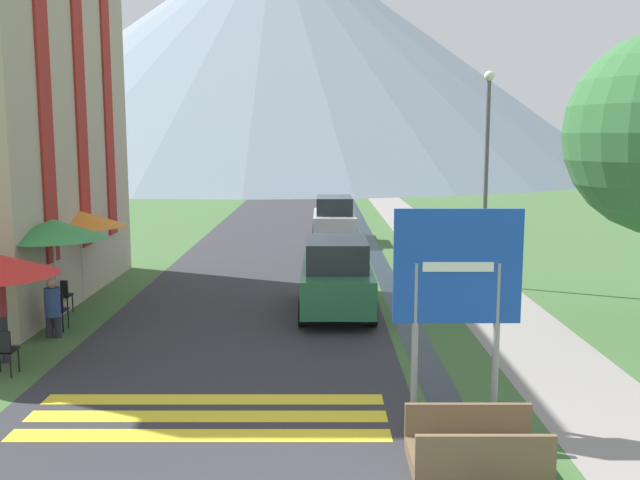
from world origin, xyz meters
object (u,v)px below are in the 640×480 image
Objects in this scene: road_sign at (455,285)px; cafe_chair_far_right at (59,294)px; parked_car_far at (332,219)px; parked_car_near at (335,276)px; streetlamp at (485,163)px; person_seated_near at (50,305)px; cafe_umbrella_rear_orange at (78,219)px; cafe_chair_nearest at (0,349)px; footbridge at (474,450)px; cafe_chair_middle at (54,308)px; cafe_umbrella_middle_green at (51,229)px.

cafe_chair_far_right is at bearing 141.57° from road_sign.
road_sign reaches higher than parked_car_far.
streetlamp is at bearing 37.08° from parked_car_near.
road_sign reaches higher than person_seated_near.
cafe_chair_nearest is at bearing -85.03° from cafe_umbrella_rear_orange.
footbridge is 8.35m from cafe_chair_nearest.
person_seated_near is at bearing -69.37° from cafe_chair_far_right.
road_sign is at bearing -13.24° from cafe_chair_nearest.
cafe_chair_far_right is at bearing 78.15° from cafe_chair_middle.
person_seated_near is 0.21× the size of streetlamp.
cafe_umbrella_rear_orange is (0.04, 1.45, 1.62)m from cafe_chair_far_right.
road_sign is 0.79× the size of parked_car_near.
cafe_umbrella_middle_green is at bearing -115.31° from parked_car_far.
cafe_chair_nearest is at bearing -110.48° from parked_car_far.
road_sign is at bearing -30.62° from person_seated_near.
parked_car_far is (-1.41, 18.53, -1.17)m from road_sign.
footbridge is 0.42× the size of parked_car_near.
parked_car_near and parked_car_far have the same top height.
cafe_umbrella_middle_green is at bearing 71.43° from cafe_chair_middle.
cafe_umbrella_rear_orange is at bearing 69.84° from cafe_chair_middle.
parked_car_near is at bearing 39.14° from cafe_chair_nearest.
parked_car_near is at bearing 13.28° from cafe_umbrella_middle_green.
road_sign is 0.78× the size of parked_car_far.
person_seated_near is at bearing -152.60° from streetlamp.
cafe_chair_middle is 0.67× the size of person_seated_near.
footbridge is (0.01, -1.45, -1.85)m from road_sign.
cafe_chair_far_right is (-6.53, -0.16, -0.39)m from parked_car_near.
cafe_chair_nearest is (-7.57, 2.03, -1.57)m from road_sign.
cafe_chair_middle is 0.54m from person_seated_near.
parked_car_near is 6.55m from cafe_chair_far_right.
parked_car_far is 0.69× the size of streetlamp.
person_seated_near is at bearing -77.32° from cafe_umbrella_middle_green.
cafe_umbrella_rear_orange is (-8.08, 7.89, 0.05)m from road_sign.
footbridge is 0.73× the size of cafe_umbrella_rear_orange.
cafe_chair_middle is at bearing 140.22° from footbridge.
road_sign reaches higher than cafe_umbrella_middle_green.
footbridge is at bearing -22.87° from cafe_chair_nearest.
parked_car_far is at bearing 71.30° from cafe_chair_nearest.
cafe_umbrella_rear_orange is at bearing -169.90° from streetlamp.
person_seated_near is (-0.02, 2.46, 0.19)m from cafe_chair_nearest.
cafe_umbrella_rear_orange reaches higher than footbridge.
cafe_chair_nearest is at bearing -86.94° from cafe_umbrella_middle_green.
parked_car_far is at bearing 66.44° from cafe_chair_far_right.
cafe_chair_middle is (-6.13, -1.62, -0.39)m from parked_car_near.
parked_car_near is (-1.60, 8.05, 0.68)m from footbridge.
parked_car_near is 0.98× the size of parked_car_far.
cafe_umbrella_middle_green is (-6.15, -1.45, 1.31)m from parked_car_near.
cafe_umbrella_middle_green is at bearing 94.84° from cafe_chair_nearest.
road_sign is 0.53× the size of streetlamp.
cafe_umbrella_middle_green reaches higher than parked_car_near.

